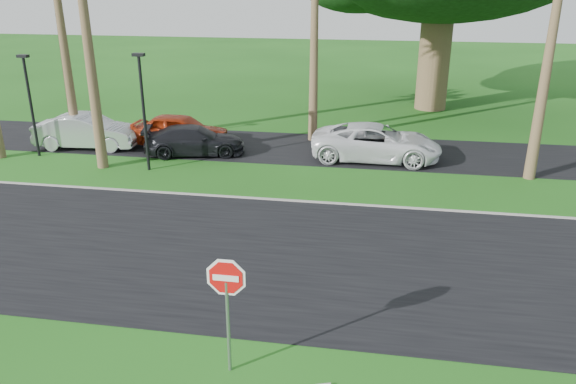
# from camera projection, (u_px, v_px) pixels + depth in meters

# --- Properties ---
(ground) EXTENTS (120.00, 120.00, 0.00)m
(ground) POSITION_uv_depth(u_px,v_px,m) (242.00, 290.00, 14.04)
(ground) COLOR #1B4D13
(ground) RESTS_ON ground
(road) EXTENTS (120.00, 8.00, 0.02)m
(road) POSITION_uv_depth(u_px,v_px,m) (259.00, 253.00, 15.88)
(road) COLOR black
(road) RESTS_ON ground
(parking_strip) EXTENTS (120.00, 5.00, 0.02)m
(parking_strip) POSITION_uv_depth(u_px,v_px,m) (308.00, 149.00, 25.54)
(parking_strip) COLOR black
(parking_strip) RESTS_ON ground
(curb) EXTENTS (120.00, 0.12, 0.06)m
(curb) POSITION_uv_depth(u_px,v_px,m) (284.00, 200.00, 19.60)
(curb) COLOR gray
(curb) RESTS_ON ground
(stop_sign_near) EXTENTS (1.05, 0.07, 2.62)m
(stop_sign_near) POSITION_uv_depth(u_px,v_px,m) (227.00, 293.00, 10.57)
(stop_sign_near) COLOR gray
(stop_sign_near) RESTS_ON ground
(streetlight_left) EXTENTS (0.45, 0.25, 4.34)m
(streetlight_left) POSITION_uv_depth(u_px,v_px,m) (30.00, 99.00, 23.67)
(streetlight_left) COLOR black
(streetlight_left) RESTS_ON ground
(streetlight_right) EXTENTS (0.45, 0.25, 4.64)m
(streetlight_right) POSITION_uv_depth(u_px,v_px,m) (143.00, 105.00, 21.84)
(streetlight_right) COLOR black
(streetlight_right) RESTS_ON ground
(car_silver) EXTENTS (4.75, 1.99, 1.53)m
(car_silver) POSITION_uv_depth(u_px,v_px,m) (87.00, 132.00, 25.40)
(car_silver) COLOR #BABDC2
(car_silver) RESTS_ON ground
(car_red) EXTENTS (4.47, 1.87, 1.51)m
(car_red) POSITION_uv_depth(u_px,v_px,m) (180.00, 131.00, 25.57)
(car_red) COLOR maroon
(car_red) RESTS_ON ground
(car_dark) EXTENTS (4.64, 2.75, 1.26)m
(car_dark) POSITION_uv_depth(u_px,v_px,m) (195.00, 141.00, 24.50)
(car_dark) COLOR black
(car_dark) RESTS_ON ground
(car_minivan) EXTENTS (5.48, 2.61, 1.51)m
(car_minivan) POSITION_uv_depth(u_px,v_px,m) (376.00, 143.00, 23.74)
(car_minivan) COLOR silver
(car_minivan) RESTS_ON ground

